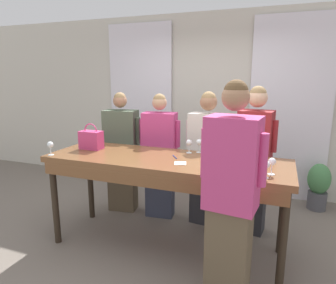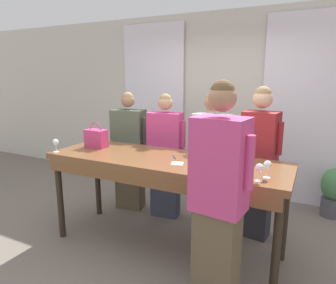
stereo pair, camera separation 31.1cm
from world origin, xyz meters
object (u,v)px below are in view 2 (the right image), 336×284
Objects in this scene: wine_glass_center_right at (260,168)px; guest_pink_top at (165,156)px; handbag at (96,138)px; wine_glass_back_left at (56,143)px; wine_bottle at (212,162)px; tasting_bar at (164,167)px; wine_glass_front_mid at (247,164)px; wine_glass_back_mid at (215,159)px; guest_olive_jacket at (129,152)px; wine_glass_center_mid at (234,152)px; guest_striped_shirt at (259,162)px; guest_cream_sweater at (211,159)px; wine_glass_center_left at (268,165)px; wine_glass_front_left at (201,144)px; wine_glass_front_right at (190,144)px; potted_plant at (333,191)px; host_pouring at (218,203)px.

wine_glass_center_right is 0.09× the size of guest_pink_top.
wine_glass_back_left is at bearing -121.79° from handbag.
wine_glass_back_left is at bearing -178.87° from wine_bottle.
tasting_bar is 1.54× the size of guest_pink_top.
wine_glass_center_right is (0.12, -0.08, 0.00)m from wine_glass_front_mid.
guest_olive_jacket is (-1.50, 0.88, -0.31)m from wine_glass_back_mid.
guest_striped_shirt is (0.15, 0.56, -0.23)m from wine_glass_center_mid.
wine_glass_center_left is at bearing -48.99° from guest_cream_sweater.
wine_glass_front_left is 1.00× the size of wine_glass_center_mid.
wine_glass_center_right is 1.00× the size of wine_glass_back_left.
guest_cream_sweater reaches higher than wine_glass_center_mid.
wine_glass_center_mid is at bearing 13.24° from tasting_bar.
wine_glass_center_right is at bearing -34.61° from wine_glass_front_right.
guest_pink_top is (-0.34, 0.72, -0.10)m from tasting_bar.
potted_plant is at bearing 61.47° from wine_bottle.
wine_bottle is at bearing -46.38° from guest_pink_top.
wine_glass_back_left is at bearing -176.18° from wine_glass_center_left.
wine_glass_front_left and wine_glass_center_left have the same top height.
wine_glass_center_left reaches higher than tasting_bar.
guest_pink_top reaches higher than wine_glass_front_left.
wine_glass_center_left is at bearing 0.88° from wine_glass_back_mid.
tasting_bar is 16.88× the size of wine_glass_center_right.
wine_glass_back_left is 1.00× the size of wine_glass_back_mid.
guest_striped_shirt is (0.66, 0.42, -0.23)m from wine_glass_front_right.
guest_pink_top is 0.94× the size of guest_striped_shirt.
wine_glass_center_right is 1.00× the size of wine_glass_back_mid.
wine_glass_center_mid is at bearing 75.15° from wine_glass_back_mid.
wine_glass_center_mid is 1.96m from potted_plant.
host_pouring is (0.17, -0.35, -0.20)m from wine_bottle.
wine_glass_front_right is 0.98m from wine_glass_center_left.
guest_striped_shirt reaches higher than wine_glass_front_left.
tasting_bar is 0.96m from handbag.
wine_glass_front_left is at bearing 153.98° from wine_glass_center_mid.
host_pouring is (1.95, -0.32, -0.20)m from wine_glass_back_left.
wine_glass_front_left and wine_glass_back_left have the same top height.
wine_glass_center_right is 1.25m from guest_cream_sweater.
wine_glass_front_left is 0.71m from guest_striped_shirt.
tasting_bar is 1.07m from wine_glass_center_left.
wine_glass_center_mid and wine_glass_back_left have the same top height.
wine_glass_front_left is at bearing -136.53° from potted_plant.
host_pouring is (0.09, -0.78, -0.20)m from wine_glass_center_mid.
wine_glass_center_mid reaches higher than potted_plant.
guest_cream_sweater is (1.45, 1.02, -0.27)m from wine_glass_back_left.
guest_striped_shirt is at bearing 0.00° from guest_cream_sweater.
wine_bottle is at bearing -13.01° from handbag.
wine_glass_front_left is 0.77m from guest_pink_top.
host_pouring is (0.77, -0.62, 0.01)m from tasting_bar.
wine_glass_front_right is at bearing 145.39° from wine_glass_front_mid.
host_pouring is 2.75× the size of potted_plant.
guest_cream_sweater reaches higher than tasting_bar.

